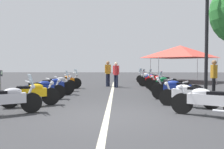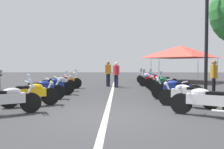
{
  "view_description": "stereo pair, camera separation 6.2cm",
  "coord_description": "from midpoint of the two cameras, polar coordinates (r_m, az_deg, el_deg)",
  "views": [
    {
      "loc": [
        -6.84,
        -0.31,
        1.49
      ],
      "look_at": [
        6.14,
        0.0,
        0.96
      ],
      "focal_mm": 37.95,
      "sensor_mm": 36.0,
      "label": 1
    },
    {
      "loc": [
        -6.84,
        -0.37,
        1.49
      ],
      "look_at": [
        6.14,
        0.0,
        0.96
      ],
      "focal_mm": 37.95,
      "sensor_mm": 36.0,
      "label": 2
    }
  ],
  "objects": [
    {
      "name": "ground_plane",
      "position": [
        7.01,
        -1.2,
        -9.95
      ],
      "size": [
        80.0,
        80.0,
        0.0
      ],
      "primitive_type": "plane",
      "color": "#38383A"
    },
    {
      "name": "lane_centre_stripe",
      "position": [
        11.51,
        -0.07,
        -5.09
      ],
      "size": [
        18.03,
        0.16,
        0.01
      ],
      "primitive_type": "cube",
      "color": "beige",
      "rests_on": "ground_plane"
    },
    {
      "name": "motorcycle_left_row_0",
      "position": [
        7.69,
        -23.85,
        -5.54
      ],
      "size": [
        1.21,
        1.83,
        1.21
      ],
      "rotation": [
        0.0,
        0.0,
        -1.02
      ],
      "color": "black",
      "rests_on": "ground_plane"
    },
    {
      "name": "motorcycle_left_row_1",
      "position": [
        8.96,
        -18.76,
        -4.41
      ],
      "size": [
        1.12,
        1.88,
        1.0
      ],
      "rotation": [
        0.0,
        0.0,
        -1.08
      ],
      "color": "black",
      "rests_on": "ground_plane"
    },
    {
      "name": "motorcycle_left_row_2",
      "position": [
        10.45,
        -16.72,
        -3.45
      ],
      "size": [
        1.06,
        2.02,
        0.99
      ],
      "rotation": [
        0.0,
        0.0,
        -1.15
      ],
      "color": "black",
      "rests_on": "ground_plane"
    },
    {
      "name": "motorcycle_left_row_3",
      "position": [
        11.9,
        -13.87,
        -2.64
      ],
      "size": [
        0.94,
        2.03,
        1.22
      ],
      "rotation": [
        0.0,
        0.0,
        -1.22
      ],
      "color": "black",
      "rests_on": "ground_plane"
    },
    {
      "name": "motorcycle_left_row_4",
      "position": [
        13.31,
        -12.73,
        -2.16
      ],
      "size": [
        1.09,
        1.85,
        1.01
      ],
      "rotation": [
        0.0,
        0.0,
        -1.09
      ],
      "color": "black",
      "rests_on": "ground_plane"
    },
    {
      "name": "motorcycle_left_row_5",
      "position": [
        14.92,
        -10.87,
        -1.61
      ],
      "size": [
        1.11,
        1.86,
        1.22
      ],
      "rotation": [
        0.0,
        0.0,
        -1.07
      ],
      "color": "black",
      "rests_on": "ground_plane"
    },
    {
      "name": "motorcycle_right_row_0",
      "position": [
        7.36,
        21.93,
        -5.92
      ],
      "size": [
        1.16,
        1.9,
        1.0
      ],
      "rotation": [
        0.0,
        0.0,
        1.06
      ],
      "color": "black",
      "rests_on": "ground_plane"
    },
    {
      "name": "motorcycle_right_row_1",
      "position": [
        8.74,
        17.9,
        -4.64
      ],
      "size": [
        1.12,
        1.93,
        0.98
      ],
      "rotation": [
        0.0,
        0.0,
        1.1
      ],
      "color": "black",
      "rests_on": "ground_plane"
    },
    {
      "name": "motorcycle_right_row_2",
      "position": [
        10.28,
        15.38,
        -3.4
      ],
      "size": [
        1.0,
        2.06,
        1.23
      ],
      "rotation": [
        0.0,
        0.0,
        1.19
      ],
      "color": "black",
      "rests_on": "ground_plane"
    },
    {
      "name": "motorcycle_right_row_3",
      "position": [
        11.81,
        14.33,
        -2.74
      ],
      "size": [
        1.17,
        1.86,
        1.0
      ],
      "rotation": [
        0.0,
        0.0,
        1.04
      ],
      "color": "black",
      "rests_on": "ground_plane"
    },
    {
      "name": "motorcycle_right_row_4",
      "position": [
        13.26,
        12.98,
        -2.18
      ],
      "size": [
        1.01,
        1.97,
        1.01
      ],
      "rotation": [
        0.0,
        0.0,
        1.17
      ],
      "color": "black",
      "rests_on": "ground_plane"
    },
    {
      "name": "motorcycle_right_row_5",
      "position": [
        14.69,
        11.84,
        -1.66
      ],
      "size": [
        1.0,
        2.01,
        1.23
      ],
      "rotation": [
        0.0,
        0.0,
        1.18
      ],
      "color": "black",
      "rests_on": "ground_plane"
    },
    {
      "name": "motorcycle_right_row_6",
      "position": [
        16.22,
        10.1,
        -1.33
      ],
      "size": [
        1.1,
        2.0,
        1.2
      ],
      "rotation": [
        0.0,
        0.0,
        1.13
      ],
      "color": "black",
      "rests_on": "ground_plane"
    },
    {
      "name": "motorcycle_right_row_7",
      "position": [
        17.63,
        9.74,
        -1.05
      ],
      "size": [
        1.09,
        1.84,
        1.0
      ],
      "rotation": [
        0.0,
        0.0,
        1.08
      ],
      "color": "black",
      "rests_on": "ground_plane"
    },
    {
      "name": "motorcycle_right_row_8",
      "position": [
        19.18,
        8.74,
        -0.74
      ],
      "size": [
        1.18,
        1.79,
        1.21
      ],
      "rotation": [
        0.0,
        0.0,
        1.02
      ],
      "color": "black",
      "rests_on": "ground_plane"
    },
    {
      "name": "street_lamp_twin_globe",
      "position": [
        10.9,
        22.04,
        13.08
      ],
      "size": [
        0.32,
        1.22,
        5.26
      ],
      "color": "black",
      "rests_on": "ground_plane"
    },
    {
      "name": "parking_meter",
      "position": [
        9.71,
        -25.28,
        -1.39
      ],
      "size": [
        0.18,
        0.13,
        1.29
      ],
      "rotation": [
        0.0,
        0.0,
        -1.55
      ],
      "color": "slate",
      "rests_on": "ground_plane"
    },
    {
      "name": "bystander_0",
      "position": [
        12.41,
        23.48,
        -0.07
      ],
      "size": [
        0.48,
        0.32,
        1.72
      ],
      "rotation": [
        0.0,
        0.0,
        4.24
      ],
      "color": "black",
      "rests_on": "ground_plane"
    },
    {
      "name": "bystander_1",
      "position": [
        15.5,
        1.13,
        0.45
      ],
      "size": [
        0.38,
        0.42,
        1.67
      ],
      "rotation": [
        0.0,
        0.0,
        2.42
      ],
      "color": "#1E2338",
      "rests_on": "ground_plane"
    },
    {
      "name": "bystander_2",
      "position": [
        16.23,
        -0.83,
        0.71
      ],
      "size": [
        0.4,
        0.41,
        1.74
      ],
      "rotation": [
        0.0,
        0.0,
        3.91
      ],
      "color": "#1E2338",
      "rests_on": "ground_plane"
    },
    {
      "name": "event_tent",
      "position": [
        21.79,
        16.29,
        5.3
      ],
      "size": [
        5.08,
        5.08,
        3.2
      ],
      "color": "#E54C3F",
      "rests_on": "ground_plane"
    }
  ]
}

